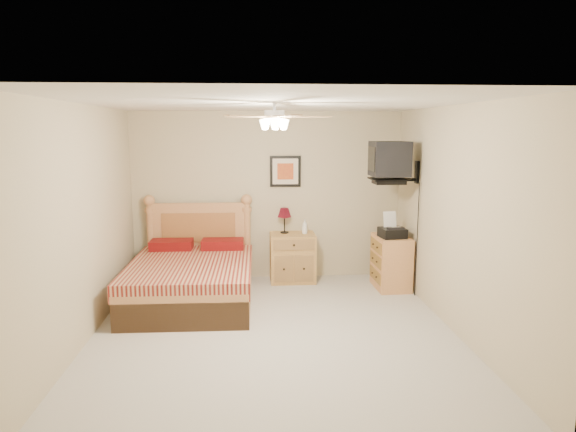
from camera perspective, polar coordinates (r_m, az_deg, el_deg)
The scene contains 17 objects.
floor at distance 5.83m, azimuth -1.50°, elevation -12.93°, with size 4.50×4.50×0.00m, color #AAA59A.
ceiling at distance 5.40m, azimuth -1.62°, elevation 12.42°, with size 4.00×4.50×0.04m, color white.
wall_back at distance 7.70m, azimuth -2.31°, elevation 2.24°, with size 4.00×0.04×2.50m, color tan.
wall_front at distance 3.29m, azimuth 0.22°, elevation -7.76°, with size 4.00×0.04×2.50m, color tan.
wall_left at distance 5.75m, azimuth -21.90°, elevation -0.95°, with size 0.04×4.50×2.50m, color tan.
wall_right at distance 5.91m, azimuth 18.19°, elevation -0.47°, with size 0.04×4.50×2.50m, color tan.
bed at distance 6.74m, azimuth -10.77°, elevation -4.17°, with size 1.53×2.01×1.30m, color #BE8149, non-canonical shape.
nightstand at distance 7.65m, azimuth 0.50°, elevation -4.62°, with size 0.66×0.49×0.71m, color #9F6D38.
table_lamp at distance 7.60m, azimuth -0.40°, elevation -0.50°, with size 0.20×0.20×0.38m, color #520A18, non-canonical shape.
lotion_bottle at distance 7.57m, azimuth 1.87°, elevation -1.18°, with size 0.08×0.08×0.21m, color white.
framed_picture at distance 7.66m, azimuth -0.30°, elevation 4.99°, with size 0.46×0.04×0.46m, color black.
dresser at distance 7.45m, azimuth 11.39°, elevation -5.05°, with size 0.44×0.64×0.75m, color #B57745.
fax_machine at distance 7.24m, azimuth 11.55°, elevation -1.00°, with size 0.33×0.35×0.35m, color black, non-canonical shape.
magazine_lower at distance 7.60m, azimuth 10.94°, elevation -1.73°, with size 0.19×0.25×0.02m, color #BEB69A.
magazine_upper at distance 7.61m, azimuth 10.91°, elevation -1.55°, with size 0.19×0.26×0.02m, color tan.
wall_tv at distance 7.02m, azimuth 12.40°, elevation 5.91°, with size 0.56×0.46×0.58m, color black, non-canonical shape.
ceiling_fan at distance 5.19m, azimuth -1.51°, elevation 10.99°, with size 1.14×1.14×0.28m, color white, non-canonical shape.
Camera 1 is at (-0.24, -5.38, 2.23)m, focal length 32.00 mm.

